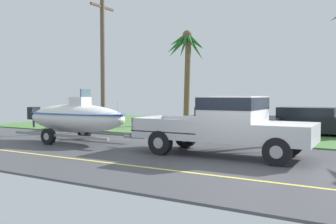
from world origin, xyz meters
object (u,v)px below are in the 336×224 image
object	(u,v)px
parked_sedan_far	(310,122)
utility_pole	(103,61)
parked_sedan_near	(228,121)
pickup_truck_towing	(233,123)
boat_on_trailer	(76,118)
palm_tree_near_left	(186,54)

from	to	relation	value
parked_sedan_far	utility_pole	distance (m)	11.05
parked_sedan_near	utility_pole	size ratio (longest dim) A/B	0.66
pickup_truck_towing	parked_sedan_near	size ratio (longest dim) A/B	1.26
utility_pole	parked_sedan_far	bearing A→B (deg)	20.82
boat_on_trailer	parked_sedan_near	xyz separation A→B (m)	(4.57, 5.92, -0.35)
parked_sedan_far	boat_on_trailer	bearing A→B (deg)	-137.05
boat_on_trailer	parked_sedan_far	xyz separation A→B (m)	(8.17, 7.61, -0.35)
pickup_truck_towing	parked_sedan_near	distance (m)	6.36
boat_on_trailer	parked_sedan_near	distance (m)	7.49
pickup_truck_towing	parked_sedan_far	world-z (taller)	pickup_truck_towing
pickup_truck_towing	parked_sedan_near	bearing A→B (deg)	111.19
parked_sedan_far	palm_tree_near_left	bearing A→B (deg)	162.93
pickup_truck_towing	utility_pole	distance (m)	9.80
boat_on_trailer	utility_pole	world-z (taller)	utility_pole
pickup_truck_towing	utility_pole	world-z (taller)	utility_pole
parked_sedan_far	utility_pole	world-z (taller)	utility_pole
boat_on_trailer	pickup_truck_towing	bearing A→B (deg)	0.00
parked_sedan_near	boat_on_trailer	bearing A→B (deg)	-127.67
palm_tree_near_left	utility_pole	xyz separation A→B (m)	(-1.83, -6.25, -0.95)
parked_sedan_near	parked_sedan_far	distance (m)	3.97
parked_sedan_far	parked_sedan_near	bearing A→B (deg)	-154.92
boat_on_trailer	utility_pole	bearing A→B (deg)	114.35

